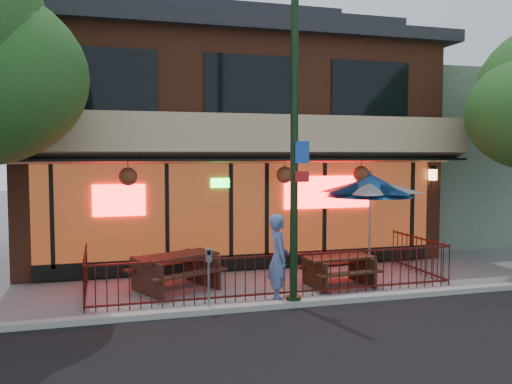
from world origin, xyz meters
TOP-DOWN VIEW (x-y plane):
  - ground at (0.00, 0.00)m, footprint 80.00×80.00m
  - curb at (0.00, -0.50)m, footprint 80.00×0.25m
  - restaurant_building at (0.00, 7.11)m, footprint 12.96×9.49m
  - neighbor_building at (9.00, 7.70)m, footprint 6.00×7.00m
  - patio_fence at (0.00, 0.50)m, footprint 8.44×2.62m
  - street_light at (0.00, -0.40)m, footprint 0.43×0.32m
  - picnic_table_left at (-2.20, 1.57)m, footprint 2.38×2.15m
  - picnic_table_right at (1.62, 0.88)m, footprint 1.79×1.43m
  - patio_umbrella at (3.23, 2.40)m, footprint 2.37×2.37m
  - pedestrian at (-0.22, -0.06)m, footprint 0.53×0.74m
  - parking_meter_near at (-1.80, -0.40)m, footprint 0.12×0.10m

SIDE VIEW (x-z plane):
  - ground at x=0.00m, z-range 0.00..0.00m
  - curb at x=0.00m, z-range 0.00..0.12m
  - picnic_table_right at x=1.62m, z-range 0.11..0.83m
  - picnic_table_left at x=-2.20m, z-range 0.13..0.96m
  - patio_fence at x=0.00m, z-range 0.13..1.13m
  - parking_meter_near at x=-1.80m, z-range 0.23..1.51m
  - pedestrian at x=-0.22m, z-range 0.00..1.89m
  - patio_umbrella at x=3.23m, z-range 0.96..3.67m
  - neighbor_building at x=9.00m, z-range 0.00..6.00m
  - street_light at x=0.00m, z-range -0.35..6.65m
  - restaurant_building at x=0.00m, z-range 0.10..8.15m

